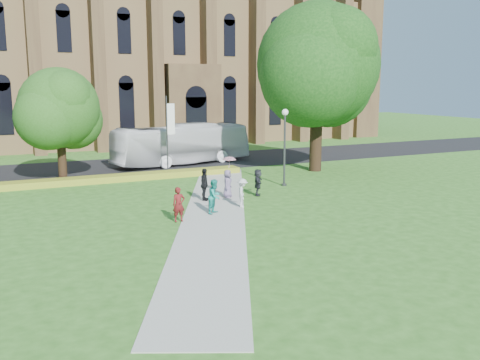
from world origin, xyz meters
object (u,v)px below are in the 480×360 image
large_tree (318,65)px  pedestrian_0 (179,204)px  streetlamp (285,138)px  tour_coach (182,144)px

large_tree → pedestrian_0: bearing=-144.9°
large_tree → streetlamp: bearing=-140.7°
large_tree → tour_coach: large_tree is taller
large_tree → tour_coach: 13.35m
streetlamp → large_tree: (5.50, 4.50, 5.07)m
large_tree → tour_coach: size_ratio=1.06×
streetlamp → large_tree: large_tree is taller
streetlamp → tour_coach: 12.89m
pedestrian_0 → streetlamp: bearing=33.5°
large_tree → pedestrian_0: (-15.25, -10.74, -7.45)m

